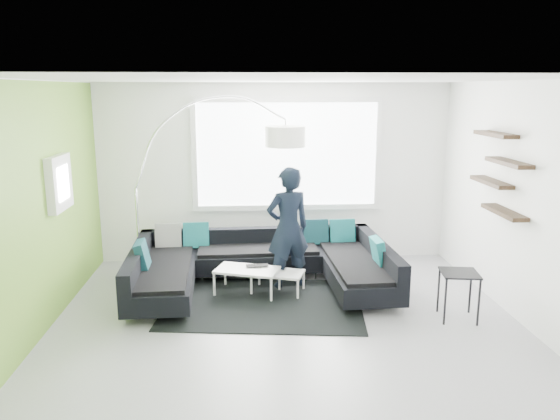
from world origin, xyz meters
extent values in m
plane|color=gray|center=(0.00, 0.00, 0.00)|extent=(5.50, 5.50, 0.00)
cube|color=white|center=(0.00, 2.50, 1.40)|extent=(5.50, 0.04, 2.80)
cube|color=white|center=(0.00, -2.50, 1.40)|extent=(5.50, 0.04, 2.80)
cube|color=white|center=(-2.75, 0.00, 1.40)|extent=(0.04, 5.00, 2.80)
cube|color=white|center=(2.75, 0.00, 1.40)|extent=(0.04, 5.00, 2.80)
cube|color=white|center=(0.00, 0.00, 2.80)|extent=(5.50, 5.00, 0.04)
cube|color=#6B9E33|center=(-2.74, 0.00, 1.40)|extent=(0.01, 5.00, 2.80)
cube|color=white|center=(0.20, 2.46, 1.70)|extent=(2.96, 0.06, 1.68)
cube|color=white|center=(-2.68, 0.60, 1.60)|extent=(0.12, 0.66, 0.66)
cube|color=black|center=(2.64, 0.40, 1.70)|extent=(0.20, 1.24, 0.95)
cube|color=black|center=(-0.26, 1.07, 0.18)|extent=(3.53, 2.26, 0.36)
cube|color=black|center=(-0.26, 1.07, 0.50)|extent=(3.53, 2.26, 0.27)
cube|color=#0C4C51|center=(-0.26, 1.07, 0.55)|extent=(3.09, 0.30, 0.38)
cube|color=black|center=(-0.25, 0.57, 0.01)|extent=(2.67, 2.07, 0.01)
cube|color=silver|center=(-0.25, 0.96, 0.17)|extent=(1.21, 0.92, 0.35)
cube|color=black|center=(2.05, -0.04, 0.29)|extent=(0.48, 0.48, 0.58)
imported|color=black|center=(0.11, 1.19, 0.84)|extent=(0.85, 0.76, 1.69)
imported|color=black|center=(-0.32, 1.00, 0.36)|extent=(0.32, 0.22, 0.02)
camera|label=1|loc=(-0.48, -6.00, 2.70)|focal=35.00mm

